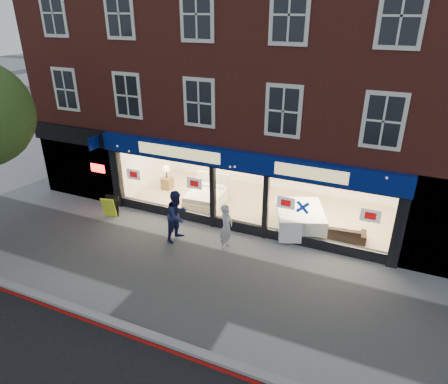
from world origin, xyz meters
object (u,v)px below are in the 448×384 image
Objects in this scene: a_board at (110,207)px; mattress_stack at (300,219)px; sofa at (341,232)px; pedestrian_grey at (226,227)px; display_bed at (207,196)px; pedestrian_blue at (177,216)px.

mattress_stack is at bearing 3.69° from a_board.
sofa is at bearing 0.78° from a_board.
sofa is 1.02× the size of pedestrian_grey.
a_board is at bearing -165.00° from mattress_stack.
display_bed is 1.17× the size of pedestrian_grey.
pedestrian_grey is (5.24, -0.24, 0.40)m from a_board.
mattress_stack is (4.21, -0.63, 0.12)m from display_bed.
display_bed reaches higher than a_board.
a_board is at bearing 87.11° from pedestrian_grey.
display_bed is at bearing 171.44° from mattress_stack.
pedestrian_blue is (-1.87, -0.15, 0.12)m from pedestrian_grey.
pedestrian_blue reaches higher than display_bed.
sofa is (5.80, -0.69, -0.05)m from display_bed.
mattress_stack is at bearing -43.42° from pedestrian_grey.
pedestrian_grey is (2.15, -2.83, 0.45)m from display_bed.
pedestrian_grey reaches higher than display_bed.
sofa is 4.26m from pedestrian_grey.
pedestrian_grey is at bearing -13.95° from a_board.
pedestrian_blue is (3.37, -0.39, 0.52)m from a_board.
pedestrian_grey is at bearing -74.51° from pedestrian_blue.
display_bed is at bearing 36.92° from pedestrian_grey.
sofa is 9.09m from a_board.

